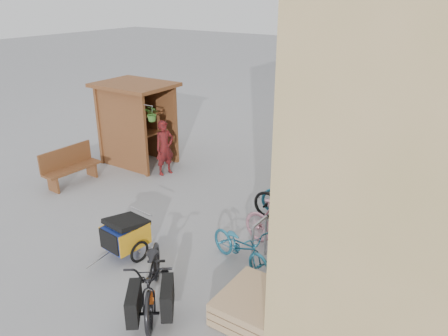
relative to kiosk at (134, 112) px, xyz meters
The scene contains 17 objects.
ground 4.39m from the kiosk, 37.02° to the right, with size 80.00×80.00×0.00m, color gray.
kiosk is the anchor object (origin of this frame).
bike_rack 5.67m from the kiosk, ahead, with size 0.05×5.35×0.86m.
pallet_stack 7.50m from the kiosk, 31.66° to the right, with size 1.00×1.20×0.40m.
bench 2.37m from the kiosk, 100.92° to the right, with size 0.54×1.58×0.99m.
shopping_carts 7.59m from the kiosk, 33.54° to the left, with size 0.58×2.30×1.04m.
child_trailer 5.10m from the kiosk, 48.34° to the right, with size 0.86×1.41×0.82m.
cargo_bike 6.65m from the kiosk, 43.56° to the right, with size 1.80×2.05×1.07m.
person_kiosk 1.51m from the kiosk, ahead, with size 0.57×0.37×1.55m, color maroon.
bike_0 6.18m from the kiosk, 27.61° to the right, with size 0.55×1.58×0.83m, color #226A8A.
bike_1 6.15m from the kiosk, 18.66° to the right, with size 0.48×1.71×1.03m, color pink.
bike_2 5.68m from the kiosk, ahead, with size 0.67×1.91×1.00m, color black.
bike_3 5.55m from the kiosk, ahead, with size 0.47×1.67×1.00m, color #226A8A.
bike_4 5.58m from the kiosk, ahead, with size 0.59×1.68×0.88m, color #B3B4B8.
bike_5 5.88m from the kiosk, ahead, with size 0.49×1.72×1.04m, color #B3B4B8.
bike_6 6.11m from the kiosk, 16.33° to the left, with size 0.53×1.53×0.80m, color #226A8A.
bike_7 6.20m from the kiosk, 19.42° to the left, with size 0.46×1.64×0.99m, color #B3B4B8.
Camera 1 is at (5.68, -6.29, 4.84)m, focal length 35.00 mm.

